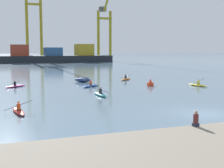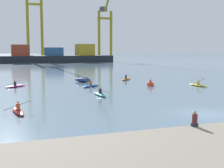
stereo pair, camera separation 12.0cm
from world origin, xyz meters
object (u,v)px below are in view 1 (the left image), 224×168
(gantry_crane_east_mid, at_px, (105,25))
(kayak_blue, at_px, (91,86))
(seated_onlooker, at_px, (196,119))
(kayak_orange, at_px, (126,79))
(kayak_magenta, at_px, (15,86))
(container_barge, at_px, (53,56))
(kayak_red, at_px, (19,111))
(kayak_teal, at_px, (100,94))
(channel_buoy, at_px, (150,83))
(gantry_crane_west_mid, at_px, (34,16))
(capsized_dinghy, at_px, (83,80))
(kayak_yellow, at_px, (198,85))

(gantry_crane_east_mid, relative_size, kayak_blue, 11.10)
(gantry_crane_east_mid, xyz_separation_m, seated_onlooker, (-33.87, -116.47, -14.93))
(gantry_crane_east_mid, relative_size, kayak_orange, 12.00)
(gantry_crane_east_mid, bearing_deg, kayak_magenta, -115.48)
(container_barge, relative_size, kayak_magenta, 15.15)
(kayak_orange, relative_size, kayak_blue, 0.93)
(kayak_red, bearing_deg, kayak_teal, 36.42)
(kayak_red, bearing_deg, channel_buoy, 35.16)
(container_barge, bearing_deg, seated_onlooker, -94.93)
(kayak_teal, bearing_deg, seated_onlooker, -88.91)
(gantry_crane_west_mid, relative_size, capsized_dinghy, 15.09)
(gantry_crane_east_mid, xyz_separation_m, kayak_red, (-42.91, -106.29, -15.74))
(capsized_dinghy, bearing_deg, kayak_teal, -96.95)
(channel_buoy, distance_m, kayak_magenta, 17.97)
(channel_buoy, bearing_deg, kayak_blue, 167.60)
(gantry_crane_west_mid, bearing_deg, seated_onlooker, -91.77)
(kayak_yellow, xyz_separation_m, seated_onlooker, (-14.73, -20.33, 0.81))
(gantry_crane_east_mid, height_order, capsized_dinghy, gantry_crane_east_mid)
(gantry_crane_east_mid, bearing_deg, seated_onlooker, -106.21)
(channel_buoy, relative_size, seated_onlooker, 1.12)
(gantry_crane_east_mid, relative_size, kayak_red, 10.05)
(channel_buoy, bearing_deg, gantry_crane_west_mid, 92.91)
(kayak_blue, bearing_deg, channel_buoy, -12.40)
(kayak_blue, bearing_deg, capsized_dinghy, 85.69)
(gantry_crane_west_mid, relative_size, kayak_magenta, 13.50)
(capsized_dinghy, xyz_separation_m, kayak_blue, (-0.46, -6.13, -0.18))
(kayak_orange, bearing_deg, kayak_red, -129.92)
(kayak_blue, bearing_deg, gantry_crane_east_mid, 70.30)
(seated_onlooker, bearing_deg, container_barge, 85.07)
(kayak_red, bearing_deg, container_barge, 79.29)
(seated_onlooker, bearing_deg, kayak_orange, 74.33)
(kayak_yellow, distance_m, kayak_magenta, 24.34)
(capsized_dinghy, bearing_deg, kayak_blue, -94.31)
(kayak_teal, height_order, kayak_red, kayak_teal)
(seated_onlooker, bearing_deg, capsized_dinghy, 87.40)
(gantry_crane_east_mid, bearing_deg, kayak_blue, -109.70)
(gantry_crane_east_mid, distance_m, kayak_teal, 106.72)
(kayak_teal, bearing_deg, gantry_crane_west_mid, 87.78)
(gantry_crane_west_mid, height_order, capsized_dinghy, gantry_crane_west_mid)
(container_barge, relative_size, gantry_crane_east_mid, 1.32)
(container_barge, relative_size, kayak_blue, 14.63)
(kayak_yellow, bearing_deg, kayak_blue, 163.28)
(channel_buoy, relative_size, kayak_yellow, 0.29)
(gantry_crane_west_mid, xyz_separation_m, kayak_magenta, (-12.28, -94.33, -19.15))
(kayak_red, relative_size, kayak_yellow, 1.00)
(gantry_crane_east_mid, height_order, kayak_teal, gantry_crane_east_mid)
(channel_buoy, distance_m, kayak_red, 21.83)
(capsized_dinghy, distance_m, seated_onlooker, 30.65)
(kayak_blue, bearing_deg, kayak_red, -124.86)
(container_barge, xyz_separation_m, kayak_yellow, (5.53, -86.28, -2.18))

